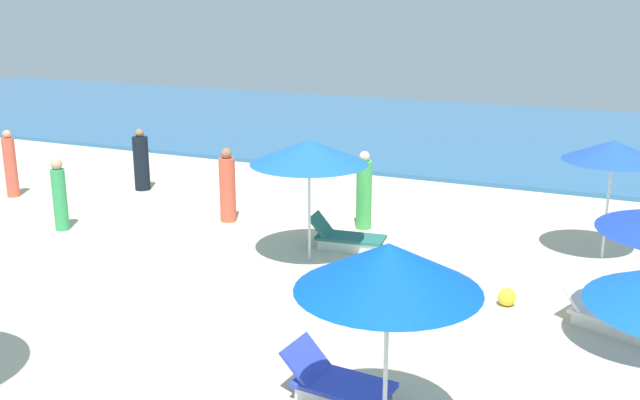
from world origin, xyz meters
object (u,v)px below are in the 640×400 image
(umbrella_0, at_px, (309,152))
(beachgoer_3, at_px, (60,196))
(lounge_chair_6_0, at_px, (336,381))
(beachgoer_7, at_px, (227,187))
(beachgoer_4, at_px, (10,165))
(umbrella_6, at_px, (388,267))
(beachgoer_6, at_px, (364,192))
(beach_ball_2, at_px, (507,297))
(umbrella_3, at_px, (613,151))
(lounge_chair_0_0, at_px, (345,237))
(beachgoer_0, at_px, (141,162))
(lounge_chair_7_0, at_px, (608,315))

(umbrella_0, relative_size, beachgoer_3, 1.49)
(beachgoer_3, bearing_deg, lounge_chair_6_0, -98.78)
(umbrella_0, distance_m, beachgoer_7, 3.42)
(umbrella_0, xyz_separation_m, beachgoer_4, (-8.75, 1.20, -1.31))
(umbrella_6, relative_size, beachgoer_6, 1.43)
(umbrella_0, height_order, beach_ball_2, umbrella_0)
(beachgoer_3, height_order, beachgoer_6, beachgoer_6)
(umbrella_3, height_order, beachgoer_4, umbrella_3)
(beach_ball_2, bearing_deg, beachgoer_3, 178.70)
(umbrella_6, relative_size, beach_ball_2, 8.19)
(umbrella_3, height_order, beachgoer_6, umbrella_3)
(beach_ball_2, bearing_deg, umbrella_0, 170.49)
(lounge_chair_0_0, xyz_separation_m, beachgoer_0, (-6.54, 2.14, 0.50))
(umbrella_3, distance_m, umbrella_6, 7.83)
(lounge_chair_7_0, height_order, beachgoer_0, beachgoer_0)
(umbrella_3, xyz_separation_m, beachgoer_4, (-13.86, -1.20, -1.30))
(umbrella_3, xyz_separation_m, beach_ball_2, (-1.28, -3.04, -1.96))
(lounge_chair_0_0, distance_m, beachgoer_7, 3.20)
(lounge_chair_6_0, bearing_deg, umbrella_0, 33.70)
(umbrella_3, distance_m, beachgoer_3, 11.24)
(lounge_chair_7_0, height_order, beachgoer_7, beachgoer_7)
(beach_ball_2, bearing_deg, beachgoer_6, 140.63)
(umbrella_3, bearing_deg, beachgoer_7, -174.05)
(umbrella_6, xyz_separation_m, beach_ball_2, (0.54, 4.57, -2.02))
(beachgoer_0, distance_m, beachgoer_6, 6.47)
(beachgoer_7, height_order, beach_ball_2, beachgoer_7)
(beachgoer_0, distance_m, beach_ball_2, 10.70)
(beachgoer_6, bearing_deg, umbrella_6, -2.18)
(lounge_chair_0_0, xyz_separation_m, beachgoer_7, (-3.08, 0.65, 0.54))
(beachgoer_0, distance_m, beachgoer_3, 3.53)
(lounge_chair_0_0, distance_m, lounge_chair_7_0, 5.35)
(lounge_chair_6_0, relative_size, beachgoer_4, 0.83)
(beachgoer_0, bearing_deg, beach_ball_2, 162.28)
(beachgoer_3, bearing_deg, umbrella_0, -68.12)
(lounge_chair_0_0, relative_size, lounge_chair_6_0, 1.09)
(beachgoer_0, height_order, beach_ball_2, beachgoer_0)
(beachgoer_3, xyz_separation_m, beachgoer_4, (-3.07, 1.63, 0.05))
(umbrella_6, bearing_deg, beachgoer_6, 112.14)
(lounge_chair_7_0, bearing_deg, beachgoer_7, 94.53)
(umbrella_0, xyz_separation_m, umbrella_6, (3.30, -5.21, 0.06))
(lounge_chair_7_0, xyz_separation_m, beachgoer_7, (-8.11, 2.47, 0.56))
(beachgoer_7, distance_m, beach_ball_2, 6.96)
(umbrella_0, distance_m, beachgoer_0, 7.04)
(beachgoer_6, bearing_deg, umbrella_3, 66.70)
(beachgoer_3, bearing_deg, beachgoer_4, 79.70)
(umbrella_6, bearing_deg, lounge_chair_0_0, 115.54)
(beachgoer_7, bearing_deg, beachgoer_4, -73.94)
(lounge_chair_7_0, xyz_separation_m, beachgoer_0, (-11.58, 3.96, 0.51))
(umbrella_3, bearing_deg, beachgoer_0, 176.60)
(beachgoer_3, bearing_deg, lounge_chair_7_0, -74.79)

